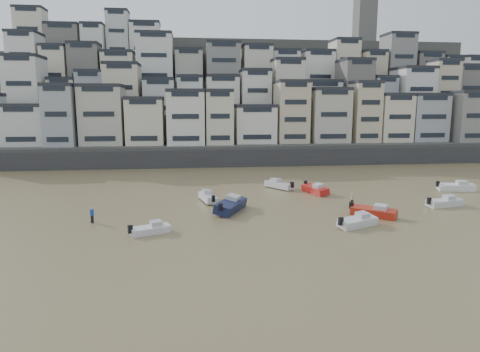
{
  "coord_description": "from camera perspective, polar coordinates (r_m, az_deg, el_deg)",
  "views": [
    {
      "loc": [
        -3.0,
        -20.81,
        12.81
      ],
      "look_at": [
        3.05,
        30.0,
        4.0
      ],
      "focal_mm": 32.0,
      "sensor_mm": 36.0,
      "label": 1
    }
  ],
  "objects": [
    {
      "name": "boat_f",
      "position": [
        56.12,
        -4.27,
        -2.73
      ],
      "size": [
        2.74,
        5.3,
        1.38
      ],
      "primitive_type": null,
      "rotation": [
        0.0,
        0.0,
        1.8
      ],
      "color": "silver",
      "rests_on": "ground"
    },
    {
      "name": "boat_a",
      "position": [
        46.46,
        15.41,
        -5.72
      ],
      "size": [
        5.26,
        3.55,
        1.37
      ],
      "primitive_type": null,
      "rotation": [
        0.0,
        0.0,
        0.42
      ],
      "color": "silver",
      "rests_on": "ground"
    },
    {
      "name": "ground",
      "position": [
        24.62,
        1.29,
        -21.58
      ],
      "size": [
        400.0,
        400.0,
        0.0
      ],
      "primitive_type": "plane",
      "color": "olive",
      "rests_on": "ground"
    },
    {
      "name": "boat_d",
      "position": [
        59.17,
        25.63,
        -3.02
      ],
      "size": [
        5.32,
        2.62,
        1.39
      ],
      "primitive_type": null,
      "rotation": [
        0.0,
        0.0,
        0.19
      ],
      "color": "silver",
      "rests_on": "ground"
    },
    {
      "name": "harbor_wall",
      "position": [
        87.49,
        1.81,
        2.5
      ],
      "size": [
        140.0,
        3.0,
        3.5
      ],
      "primitive_type": "cube",
      "color": "#38383A",
      "rests_on": "ground"
    },
    {
      "name": "person_pink",
      "position": [
        55.38,
        14.73,
        -3.01
      ],
      "size": [
        0.44,
        0.44,
        1.74
      ],
      "primitive_type": null,
      "color": "tan",
      "rests_on": "ground"
    },
    {
      "name": "boat_g",
      "position": [
        70.37,
        26.88,
        -1.15
      ],
      "size": [
        5.89,
        2.9,
        1.54
      ],
      "primitive_type": null,
      "rotation": [
        0.0,
        0.0,
        -0.19
      ],
      "color": "silver",
      "rests_on": "ground"
    },
    {
      "name": "person_blue",
      "position": [
        48.83,
        -19.13,
        -4.94
      ],
      "size": [
        0.44,
        0.44,
        1.74
      ],
      "primitive_type": null,
      "color": "#173CAE",
      "rests_on": "ground"
    },
    {
      "name": "boat_c",
      "position": [
        50.93,
        -1.24,
        -3.74
      ],
      "size": [
        4.99,
        6.99,
        1.83
      ],
      "primitive_type": null,
      "rotation": [
        0.0,
        0.0,
        1.1
      ],
      "color": "#131A3C",
      "rests_on": "ground"
    },
    {
      "name": "boat_h",
      "position": [
        64.71,
        5.26,
        -1.02
      ],
      "size": [
        4.53,
        5.49,
        1.48
      ],
      "primitive_type": null,
      "rotation": [
        0.0,
        0.0,
        2.17
      ],
      "color": "silver",
      "rests_on": "ground"
    },
    {
      "name": "boat_b",
      "position": [
        50.97,
        17.4,
        -4.38
      ],
      "size": [
        5.38,
        4.88,
        1.5
      ],
      "primitive_type": null,
      "rotation": [
        0.0,
        0.0,
        -0.69
      ],
      "color": "#AF2515",
      "rests_on": "ground"
    },
    {
      "name": "boat_j",
      "position": [
        43.37,
        -11.85,
        -6.83
      ],
      "size": [
        4.44,
        2.86,
        1.15
      ],
      "primitive_type": null,
      "rotation": [
        0.0,
        0.0,
        0.38
      ],
      "color": "silver",
      "rests_on": "ground"
    },
    {
      "name": "hillside",
      "position": [
        126.89,
        1.26,
        9.85
      ],
      "size": [
        141.04,
        66.0,
        50.0
      ],
      "color": "#4C4C47",
      "rests_on": "ground"
    },
    {
      "name": "boat_e",
      "position": [
        61.96,
        9.98,
        -1.62
      ],
      "size": [
        3.26,
        5.68,
        1.47
      ],
      "primitive_type": null,
      "rotation": [
        0.0,
        0.0,
        -1.28
      ],
      "color": "#B21B15",
      "rests_on": "ground"
    }
  ]
}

